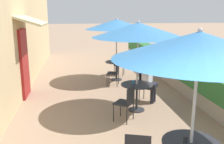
{
  "coord_description": "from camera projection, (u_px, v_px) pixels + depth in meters",
  "views": [
    {
      "loc": [
        -0.82,
        -1.15,
        2.57
      ],
      "look_at": [
        0.15,
        5.38,
        1.0
      ],
      "focal_mm": 40.0,
      "sensor_mm": 36.0,
      "label": 1
    }
  ],
  "objects": [
    {
      "name": "cafe_facade_wall",
      "position": [
        21.0,
        28.0,
        8.02
      ],
      "size": [
        0.98,
        14.92,
        4.2
      ],
      "color": "#D6B784",
      "rests_on": "ground_plane"
    },
    {
      "name": "planter_hedge",
      "position": [
        174.0,
        70.0,
        9.17
      ],
      "size": [
        0.6,
        13.92,
        1.01
      ],
      "color": "gray",
      "rests_on": "ground_plane"
    },
    {
      "name": "patio_umbrella_near",
      "position": [
        199.0,
        45.0,
        3.31
      ],
      "size": [
        2.35,
        2.35,
        2.38
      ],
      "color": "#B7B7BC",
      "rests_on": "ground_plane"
    },
    {
      "name": "coffee_cup_near",
      "position": [
        185.0,
        139.0,
        3.65
      ],
      "size": [
        0.07,
        0.07,
        0.09
      ],
      "color": "#232328",
      "rests_on": "patio_table_near"
    },
    {
      "name": "patio_table_mid",
      "position": [
        137.0,
        91.0,
        6.64
      ],
      "size": [
        0.85,
        0.85,
        0.73
      ],
      "color": "#28282D",
      "rests_on": "ground_plane"
    },
    {
      "name": "patio_umbrella_mid",
      "position": [
        138.0,
        30.0,
        6.27
      ],
      "size": [
        2.35,
        2.35,
        2.38
      ],
      "color": "#B7B7BC",
      "rests_on": "ground_plane"
    },
    {
      "name": "cafe_chair_mid_left",
      "position": [
        145.0,
        84.0,
        7.33
      ],
      "size": [
        0.56,
        0.56,
        0.87
      ],
      "rotation": [
        0.0,
        0.0,
        4.05
      ],
      "color": "#232328",
      "rests_on": "ground_plane"
    },
    {
      "name": "seated_patron_mid_left",
      "position": [
        149.0,
        79.0,
        7.24
      ],
      "size": [
        0.51,
        0.5,
        1.25
      ],
      "rotation": [
        0.0,
        0.0,
        4.05
      ],
      "color": "#23232D",
      "rests_on": "ground_plane"
    },
    {
      "name": "cafe_chair_mid_right",
      "position": [
        126.0,
        101.0,
        5.97
      ],
      "size": [
        0.56,
        0.56,
        0.87
      ],
      "rotation": [
        0.0,
        0.0,
        7.19
      ],
      "color": "#232328",
      "rests_on": "ground_plane"
    },
    {
      "name": "coffee_cup_mid",
      "position": [
        133.0,
        82.0,
        6.64
      ],
      "size": [
        0.07,
        0.07,
        0.09
      ],
      "color": "teal",
      "rests_on": "patio_table_mid"
    },
    {
      "name": "patio_table_far",
      "position": [
        116.0,
        66.0,
        9.68
      ],
      "size": [
        0.85,
        0.85,
        0.73
      ],
      "color": "#28282D",
      "rests_on": "ground_plane"
    },
    {
      "name": "patio_umbrella_far",
      "position": [
        116.0,
        24.0,
        9.31
      ],
      "size": [
        2.35,
        2.35,
        2.38
      ],
      "color": "#B7B7BC",
      "rests_on": "ground_plane"
    },
    {
      "name": "cafe_chair_far_left",
      "position": [
        115.0,
        72.0,
        8.95
      ],
      "size": [
        0.51,
        0.51,
        0.87
      ],
      "rotation": [
        0.0,
        0.0,
        7.53
      ],
      "color": "#232328",
      "rests_on": "ground_plane"
    },
    {
      "name": "cafe_chair_far_right",
      "position": [
        117.0,
        63.0,
        10.44
      ],
      "size": [
        0.51,
        0.51,
        0.87
      ],
      "rotation": [
        0.0,
        0.0,
        10.67
      ],
      "color": "#232328",
      "rests_on": "ground_plane"
    },
    {
      "name": "coffee_cup_far",
      "position": [
        114.0,
        61.0,
        9.51
      ],
      "size": [
        0.07,
        0.07,
        0.09
      ],
      "color": "#B73D3D",
      "rests_on": "patio_table_far"
    }
  ]
}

